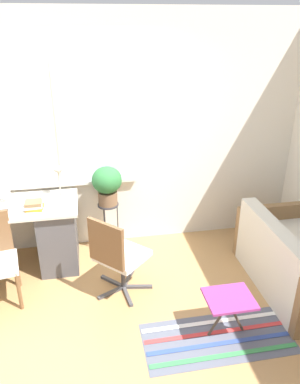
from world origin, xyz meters
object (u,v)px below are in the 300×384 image
(couch_loveseat, at_px, (295,264))
(mouse, at_px, (14,211))
(desk_lamp, at_px, (59,177))
(folding_stool, at_px, (229,301))
(office_chair_swivel, at_px, (117,255))
(plant_stand, at_px, (108,210))
(potted_plant, at_px, (107,183))
(book_stack, at_px, (34,205))

(couch_loveseat, bearing_deg, mouse, 76.14)
(desk_lamp, bearing_deg, folding_stool, -46.74)
(office_chair_swivel, height_order, plant_stand, office_chair_swivel)
(mouse, relative_size, couch_loveseat, 0.04)
(potted_plant, bearing_deg, office_chair_swivel, -88.86)
(desk_lamp, height_order, potted_plant, desk_lamp)
(book_stack, relative_size, couch_loveseat, 0.15)
(book_stack, relative_size, office_chair_swivel, 0.23)
(couch_loveseat, bearing_deg, desk_lamp, 66.76)
(couch_loveseat, height_order, folding_stool, couch_loveseat)
(mouse, height_order, desk_lamp, desk_lamp)
(folding_stool, bearing_deg, office_chair_swivel, 140.56)
(mouse, height_order, book_stack, book_stack)
(mouse, bearing_deg, folding_stool, -32.52)
(mouse, xyz_separation_m, office_chair_swivel, (0.99, -0.47, -0.34))
(mouse, bearing_deg, potted_plant, 20.71)
(mouse, xyz_separation_m, potted_plant, (0.98, 0.37, 0.08))
(mouse, relative_size, desk_lamp, 0.17)
(book_stack, bearing_deg, potted_plant, 22.43)
(plant_stand, height_order, folding_stool, plant_stand)
(office_chair_swivel, bearing_deg, folding_stool, -173.83)
(mouse, xyz_separation_m, desk_lamp, (0.45, 0.32, 0.21))
(potted_plant, xyz_separation_m, folding_stool, (0.90, -1.56, -0.51))
(desk_lamp, distance_m, office_chair_swivel, 1.10)
(mouse, bearing_deg, office_chair_swivel, -25.30)
(book_stack, distance_m, potted_plant, 0.85)
(folding_stool, bearing_deg, desk_lamp, 133.26)
(couch_loveseat, bearing_deg, potted_plant, 59.82)
(mouse, relative_size, book_stack, 0.29)
(mouse, relative_size, plant_stand, 0.10)
(mouse, bearing_deg, couch_loveseat, -13.86)
(book_stack, bearing_deg, plant_stand, 22.43)
(office_chair_swivel, bearing_deg, potted_plant, -43.25)
(book_stack, height_order, office_chair_swivel, office_chair_swivel)
(book_stack, bearing_deg, desk_lamp, 46.01)
(office_chair_swivel, xyz_separation_m, couch_loveseat, (1.80, -0.22, -0.18))
(book_stack, height_order, folding_stool, book_stack)
(plant_stand, bearing_deg, couch_loveseat, -30.18)
(plant_stand, relative_size, potted_plant, 1.33)
(plant_stand, bearing_deg, potted_plant, 26.57)
(mouse, distance_m, potted_plant, 1.05)
(mouse, height_order, potted_plant, potted_plant)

